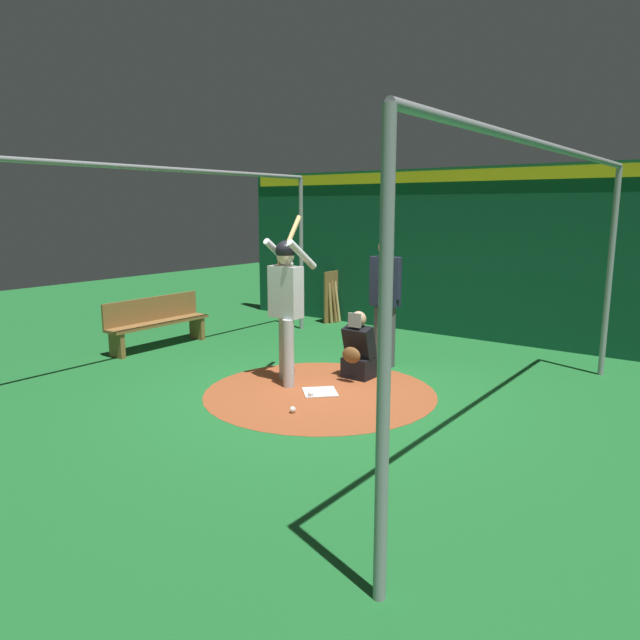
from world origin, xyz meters
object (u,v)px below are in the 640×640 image
object	(u,v)px
batter	(286,296)
catcher	(359,352)
bat_rack	(334,298)
baseball_0	(311,394)
bench	(157,321)
home_plate	(320,392)
umpire	(385,295)
baseball_1	(293,409)

from	to	relation	value
batter	catcher	xyz separation A→B (m)	(-0.77, 0.65, -0.81)
bat_rack	baseball_0	world-z (taller)	bat_rack
bat_rack	bench	size ratio (longest dim) A/B	0.55
home_plate	bat_rack	size ratio (longest dim) A/B	0.40
batter	home_plate	bearing A→B (deg)	81.67
home_plate	catcher	xyz separation A→B (m)	(-0.87, 0.03, 0.36)
umpire	bat_rack	distance (m)	3.54
bat_rack	catcher	bearing A→B (deg)	40.08
home_plate	baseball_1	xyz separation A→B (m)	(0.80, 0.20, 0.03)
catcher	baseball_0	world-z (taller)	catcher
bat_rack	baseball_0	distance (m)	4.98
bench	bat_rack	bearing A→B (deg)	163.29
batter	baseball_1	xyz separation A→B (m)	(0.89, 0.82, -1.14)
umpire	bat_rack	world-z (taller)	umpire
batter	umpire	bearing A→B (deg)	158.98
catcher	umpire	size ratio (longest dim) A/B	0.50
baseball_0	baseball_1	xyz separation A→B (m)	(0.59, 0.18, 0.00)
baseball_1	bench	bearing A→B (deg)	-106.76
umpire	bench	world-z (taller)	umpire
home_plate	umpire	world-z (taller)	umpire
umpire	baseball_0	distance (m)	2.12
umpire	baseball_1	size ratio (longest dim) A/B	25.32
baseball_0	bench	bearing A→B (deg)	-98.99
bat_rack	bench	world-z (taller)	bat_rack
home_plate	baseball_1	bearing A→B (deg)	13.94
home_plate	bat_rack	world-z (taller)	bat_rack
batter	baseball_1	distance (m)	1.66
catcher	bench	xyz separation A→B (m)	(0.49, -3.73, 0.08)
bat_rack	batter	bearing A→B (deg)	26.94
bench	catcher	bearing A→B (deg)	97.48
bat_rack	baseball_1	distance (m)	5.58
home_plate	bat_rack	distance (m)	4.80
umpire	baseball_0	bearing A→B (deg)	1.23
umpire	home_plate	bearing A→B (deg)	0.92
baseball_1	bat_rack	bearing A→B (deg)	-149.66
bench	home_plate	bearing A→B (deg)	84.20
bench	batter	bearing A→B (deg)	84.71
bat_rack	baseball_1	world-z (taller)	bat_rack
catcher	baseball_1	bearing A→B (deg)	5.81
batter	bat_rack	bearing A→B (deg)	-153.06
home_plate	catcher	world-z (taller)	catcher
bat_rack	bench	bearing A→B (deg)	-16.71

